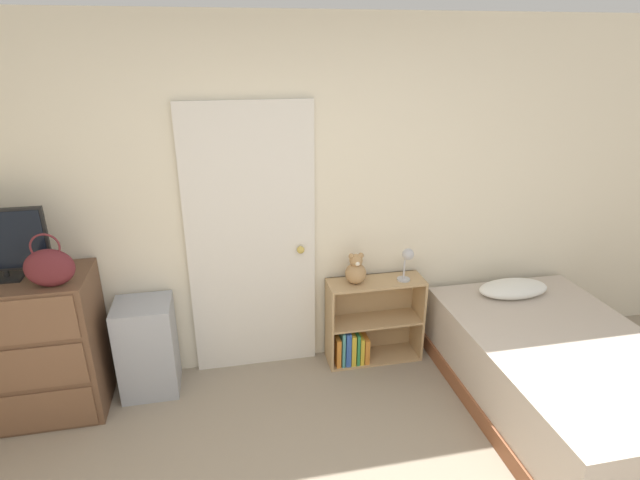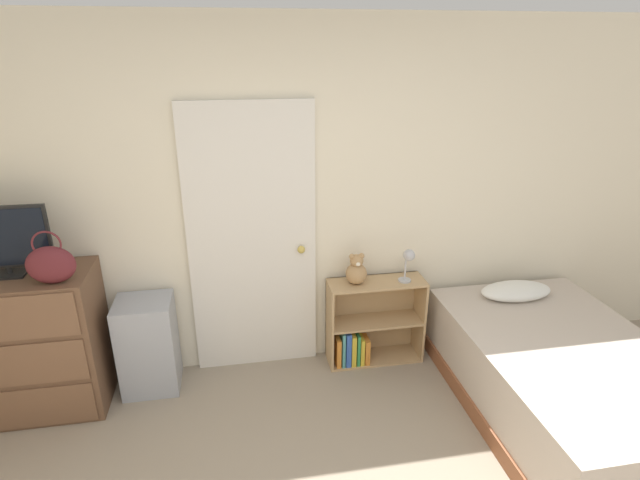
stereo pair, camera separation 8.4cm
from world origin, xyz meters
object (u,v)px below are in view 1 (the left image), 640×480
at_px(handbag, 49,267).
at_px(bookshelf, 366,327).
at_px(teddy_bear, 356,270).
at_px(dresser, 24,348).
at_px(desk_lamp, 407,258).
at_px(bed, 562,374).
at_px(storage_bin, 148,347).

xyz_separation_m(handbag, bookshelf, (2.06, 0.29, -0.84)).
bearing_deg(teddy_bear, handbag, -171.91).
bearing_deg(bookshelf, dresser, -176.78).
distance_m(dresser, desk_lamp, 2.68).
relative_size(desk_lamp, bed, 0.14).
bearing_deg(bed, bookshelf, 144.07).
xyz_separation_m(dresser, bed, (3.50, -0.69, -0.23)).
xyz_separation_m(dresser, bookshelf, (2.37, 0.13, -0.22)).
bearing_deg(desk_lamp, handbag, -174.09).
relative_size(teddy_bear, desk_lamp, 0.93).
xyz_separation_m(handbag, teddy_bear, (1.96, 0.28, -0.33)).
distance_m(bookshelf, bed, 1.40).
relative_size(dresser, handbag, 2.93).
distance_m(dresser, teddy_bear, 2.29).
bearing_deg(bookshelf, desk_lamp, -8.53).
bearing_deg(teddy_bear, dresser, -176.80).
bearing_deg(bookshelf, bed, -35.93).
distance_m(storage_bin, bed, 2.86).
distance_m(dresser, bed, 3.58).
relative_size(handbag, bed, 0.18).
relative_size(storage_bin, teddy_bear, 2.90).
bearing_deg(handbag, bed, -9.51).
bearing_deg(dresser, bed, -11.10).
xyz_separation_m(handbag, bed, (3.19, -0.53, -0.85)).
relative_size(dresser, storage_bin, 1.42).
xyz_separation_m(dresser, desk_lamp, (2.65, 0.09, 0.37)).
xyz_separation_m(teddy_bear, desk_lamp, (0.38, -0.04, 0.08)).
distance_m(handbag, bed, 3.35).
height_order(dresser, handbag, handbag).
bearing_deg(storage_bin, bed, -15.57).
bearing_deg(desk_lamp, bed, -42.48).
bearing_deg(dresser, handbag, -26.21).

